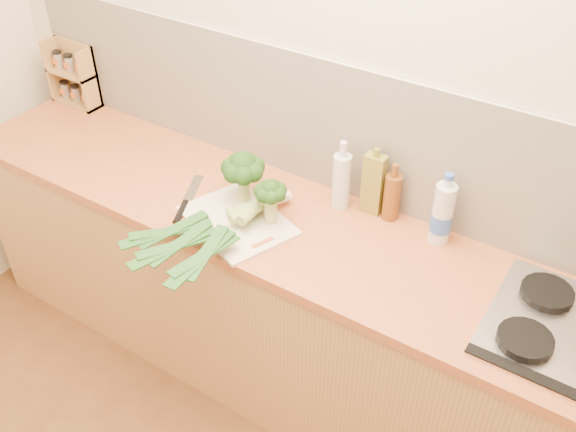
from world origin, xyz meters
name	(u,v)px	position (x,y,z in m)	size (l,w,h in m)	color
room_shell	(343,131)	(0.00, 1.49, 1.17)	(3.50, 3.50, 3.50)	beige
counter	(300,311)	(0.00, 1.20, 0.45)	(3.20, 0.62, 0.90)	#BD7E4F
chopping_board	(237,221)	(-0.22, 1.09, 0.91)	(0.41, 0.31, 0.01)	beige
broccoli_left	(243,169)	(-0.27, 1.21, 1.06)	(0.17, 0.17, 0.21)	#A5B368
broccoli_right	(270,193)	(-0.11, 1.16, 1.04)	(0.12, 0.12, 0.18)	#A5B368
leek_front	(227,214)	(-0.25, 1.08, 0.94)	(0.37, 0.61, 0.04)	white
leek_mid	(231,220)	(-0.21, 1.04, 0.95)	(0.26, 0.66, 0.04)	white
leek_back	(238,224)	(-0.15, 1.01, 0.97)	(0.11, 0.64, 0.04)	white
chefs_knife	(184,206)	(-0.45, 1.05, 0.91)	(0.17, 0.32, 0.02)	silver
spice_rack	(75,77)	(-1.45, 1.44, 1.03)	(0.26, 0.10, 0.31)	#B3894C
oil_tin	(374,184)	(0.17, 1.43, 1.03)	(0.08, 0.05, 0.28)	olive
glass_bottle	(341,180)	(0.05, 1.40, 1.02)	(0.07, 0.07, 0.29)	silver
amber_bottle	(392,196)	(0.25, 1.44, 1.00)	(0.06, 0.06, 0.24)	brown
water_bottle	(442,215)	(0.46, 1.41, 1.01)	(0.08, 0.08, 0.27)	silver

